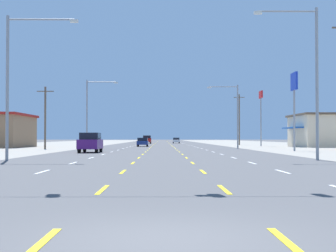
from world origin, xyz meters
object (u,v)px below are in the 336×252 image
suv_inner_left_mid (147,139)px  streetlight_left_row_0 (15,75)px  suv_far_left_nearest (90,142)px  streetlight_right_row_0 (311,72)px  pole_sign_right_row_1 (294,91)px  streetlight_left_row_1 (90,109)px  streetlight_right_row_1 (234,111)px  sedan_inner_left_near (143,142)px  pole_sign_right_row_2 (261,104)px  sedan_inner_right_midfar (176,140)px

suv_inner_left_mid → streetlight_left_row_0: (-5.95, -88.45, 4.55)m
suv_far_left_nearest → streetlight_right_row_0: 24.82m
pole_sign_right_row_1 → streetlight_left_row_1: bearing=154.0°
streetlight_left_row_1 → streetlight_right_row_1: (19.38, 0.00, -0.34)m
suv_inner_left_mid → streetlight_right_row_1: streetlight_right_row_1 is taller
sedan_inner_left_near → streetlight_right_row_1: streetlight_right_row_1 is taller
sedan_inner_left_near → pole_sign_right_row_2: bearing=10.9°
suv_inner_left_mid → sedan_inner_right_midfar: size_ratio=1.09×
pole_sign_right_row_1 → streetlight_right_row_1: size_ratio=1.01×
sedan_inner_left_near → streetlight_left_row_0: (-6.35, -50.64, 4.82)m
pole_sign_right_row_2 → streetlight_right_row_0: 55.12m
suv_inner_left_mid → pole_sign_right_row_2: bearing=-58.3°
suv_far_left_nearest → streetlight_left_row_0: bearing=-97.9°
suv_far_left_nearest → streetlight_left_row_0: size_ratio=0.52×
suv_inner_left_mid → pole_sign_right_row_2: pole_sign_right_row_2 is taller
pole_sign_right_row_2 → streetlight_left_row_0: bearing=-116.2°
sedan_inner_right_midfar → streetlight_right_row_1: streetlight_right_row_1 is taller
pole_sign_right_row_1 → streetlight_left_row_1: size_ratio=0.94×
sedan_inner_left_near → suv_inner_left_mid: bearing=90.6°
streetlight_left_row_0 → streetlight_right_row_0: bearing=0.0°
suv_inner_left_mid → streetlight_right_row_0: (13.41, -88.45, 4.80)m
suv_far_left_nearest → pole_sign_right_row_1: 23.21m
streetlight_left_row_1 → pole_sign_right_row_1: bearing=-26.0°
suv_inner_left_mid → streetlight_left_row_0: size_ratio=0.52×
sedan_inner_right_midfar → pole_sign_right_row_2: 45.35m
streetlight_right_row_0 → streetlight_right_row_1: bearing=90.1°
sedan_inner_right_midfar → suv_inner_left_mid: bearing=-129.3°
suv_far_left_nearest → suv_inner_left_mid: same height
suv_inner_left_mid → streetlight_right_row_0: size_ratio=0.49×
suv_inner_left_mid → streetlight_right_row_0: 89.59m
sedan_inner_right_midfar → suv_far_left_nearest: bearing=-97.7°
suv_far_left_nearest → sedan_inner_left_near: suv_far_left_nearest is taller
streetlight_right_row_0 → streetlight_right_row_1: streetlight_right_row_0 is taller
streetlight_left_row_0 → suv_far_left_nearest: bearing=82.1°
streetlight_left_row_0 → streetlight_left_row_1: streetlight_left_row_0 is taller
suv_far_left_nearest → pole_sign_right_row_2: (24.43, 37.09, 6.27)m
pole_sign_right_row_1 → streetlight_left_row_1: streetlight_left_row_1 is taller
sedan_inner_right_midfar → pole_sign_right_row_2: pole_sign_right_row_2 is taller
sedan_inner_right_midfar → streetlight_left_row_1: (-13.31, -62.69, 4.64)m
suv_far_left_nearest → streetlight_left_row_0: 18.24m
sedan_inner_left_near → pole_sign_right_row_1: 33.67m
suv_inner_left_mid → streetlight_left_row_1: streetlight_left_row_1 is taller
streetlight_right_row_1 → suv_inner_left_mid: bearing=104.0°
pole_sign_right_row_2 → streetlight_right_row_1: bearing=-110.7°
streetlight_left_row_0 → streetlight_right_row_1: bearing=60.9°
pole_sign_right_row_2 → streetlight_left_row_0: pole_sign_right_row_2 is taller
suv_inner_left_mid → suv_far_left_nearest: bearing=-92.9°
sedan_inner_right_midfar → streetlight_left_row_0: bearing=-97.7°
suv_far_left_nearest → suv_inner_left_mid: size_ratio=1.00×
suv_far_left_nearest → streetlight_left_row_1: size_ratio=0.53×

